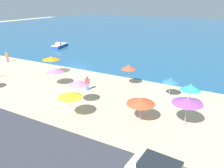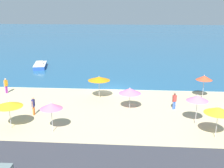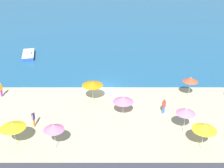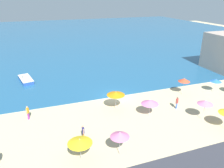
# 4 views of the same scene
# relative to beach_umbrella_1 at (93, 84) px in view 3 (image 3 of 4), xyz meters

# --- Properties ---
(ground_plane) EXTENTS (160.00, 160.00, 0.00)m
(ground_plane) POSITION_rel_beach_umbrella_1_xyz_m (1.24, 3.56, -2.28)
(ground_plane) COLOR beige
(sea) EXTENTS (150.00, 110.00, 0.05)m
(sea) POSITION_rel_beach_umbrella_1_xyz_m (1.24, 58.56, -2.26)
(sea) COLOR #235C87
(sea) RESTS_ON ground_plane
(beach_umbrella_1) EXTENTS (2.37, 2.37, 2.55)m
(beach_umbrella_1) POSITION_rel_beach_umbrella_1_xyz_m (0.00, 0.00, 0.00)
(beach_umbrella_1) COLOR #B2B2B7
(beach_umbrella_1) RESTS_ON ground_plane
(beach_umbrella_3) EXTENTS (2.19, 2.19, 2.26)m
(beach_umbrella_3) POSITION_rel_beach_umbrella_1_xyz_m (3.37, -3.03, -0.35)
(beach_umbrella_3) COLOR #B2B2B7
(beach_umbrella_3) RESTS_ON ground_plane
(beach_umbrella_4) EXTENTS (1.84, 1.84, 2.54)m
(beach_umbrella_4) POSITION_rel_beach_umbrella_1_xyz_m (-2.79, -8.51, -0.04)
(beach_umbrella_4) COLOR #B2B2B7
(beach_umbrella_4) RESTS_ON ground_plane
(beach_umbrella_6) EXTENTS (1.86, 1.86, 2.67)m
(beach_umbrella_6) POSITION_rel_beach_umbrella_1_xyz_m (9.11, -6.07, 0.08)
(beach_umbrella_6) COLOR #B2B2B7
(beach_umbrella_6) RESTS_ON ground_plane
(beach_umbrella_8) EXTENTS (2.13, 2.13, 2.59)m
(beach_umbrella_8) POSITION_rel_beach_umbrella_1_xyz_m (10.13, -8.58, -0.00)
(beach_umbrella_8) COLOR #B2B2B7
(beach_umbrella_8) RESTS_ON ground_plane
(beach_umbrella_10) EXTENTS (2.26, 2.26, 2.40)m
(beach_umbrella_10) POSITION_rel_beach_umbrella_1_xyz_m (-6.46, -8.08, -0.16)
(beach_umbrella_10) COLOR #B2B2B7
(beach_umbrella_10) RESTS_ON ground_plane
(beach_umbrella_11) EXTENTS (1.76, 1.76, 2.66)m
(beach_umbrella_11) POSITION_rel_beach_umbrella_1_xyz_m (11.32, 0.94, 0.07)
(beach_umbrella_11) COLOR #B2B2B7
(beach_umbrella_11) RESTS_ON ground_plane
(bather_0) EXTENTS (0.24, 0.57, 1.77)m
(bather_0) POSITION_rel_beach_umbrella_1_xyz_m (-5.54, -5.11, -1.29)
(bather_0) COLOR orange
(bather_0) RESTS_ON ground_plane
(bather_2) EXTENTS (0.50, 0.38, 1.70)m
(bather_2) POSITION_rel_beach_umbrella_1_xyz_m (7.75, -2.61, -1.33)
(bather_2) COLOR #3C62C1
(bather_2) RESTS_ON ground_plane
(bather_3) EXTENTS (0.35, 0.52, 1.79)m
(bather_3) POSITION_rel_beach_umbrella_1_xyz_m (-11.00, 1.18, -1.28)
(bather_3) COLOR purple
(bather_3) RESTS_ON ground_plane
(skiff_nearshore) EXTENTS (2.75, 5.26, 1.18)m
(skiff_nearshore) POSITION_rel_beach_umbrella_1_xyz_m (-11.43, 14.71, -1.88)
(skiff_nearshore) COLOR #274CA2
(skiff_nearshore) RESTS_ON sea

